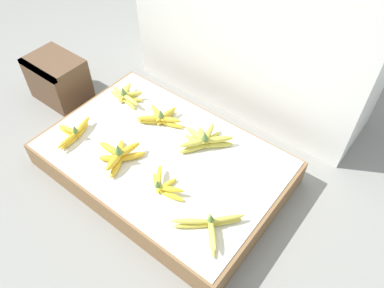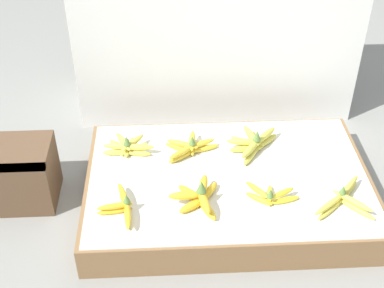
{
  "view_description": "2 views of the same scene",
  "coord_description": "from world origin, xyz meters",
  "px_view_note": "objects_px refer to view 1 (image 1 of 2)",
  "views": [
    {
      "loc": [
        0.8,
        -0.81,
        1.43
      ],
      "look_at": [
        0.07,
        0.13,
        0.14
      ],
      "focal_mm": 35.0,
      "sensor_mm": 36.0,
      "label": 1
    },
    {
      "loc": [
        -0.22,
        -1.56,
        1.5
      ],
      "look_at": [
        -0.14,
        0.05,
        0.26
      ],
      "focal_mm": 50.0,
      "sensor_mm": 36.0,
      "label": 2
    }
  ],
  "objects_px": {
    "banana_bunch_front_left": "(74,133)",
    "banana_bunch_front_midleft": "(119,155)",
    "banana_bunch_front_midright": "(164,185)",
    "banana_bunch_middle_left": "(126,96)",
    "banana_bunch_middle_midright": "(204,140)",
    "banana_bunch_front_right": "(209,226)",
    "wooden_crate": "(58,79)",
    "banana_bunch_middle_midleft": "(161,117)"
  },
  "relations": [
    {
      "from": "wooden_crate",
      "to": "banana_bunch_front_midright",
      "type": "distance_m",
      "value": 1.0
    },
    {
      "from": "wooden_crate",
      "to": "banana_bunch_middle_midright",
      "type": "xyz_separation_m",
      "value": [
        0.95,
        0.1,
        0.04
      ]
    },
    {
      "from": "banana_bunch_front_left",
      "to": "banana_bunch_front_right",
      "type": "relative_size",
      "value": 1.01
    },
    {
      "from": "banana_bunch_front_right",
      "to": "banana_bunch_middle_midright",
      "type": "bearing_deg",
      "value": 129.25
    },
    {
      "from": "wooden_crate",
      "to": "banana_bunch_front_right",
      "type": "relative_size",
      "value": 1.32
    },
    {
      "from": "wooden_crate",
      "to": "banana_bunch_front_left",
      "type": "distance_m",
      "value": 0.5
    },
    {
      "from": "wooden_crate",
      "to": "banana_bunch_middle_midright",
      "type": "distance_m",
      "value": 0.96
    },
    {
      "from": "banana_bunch_front_right",
      "to": "banana_bunch_middle_midleft",
      "type": "xyz_separation_m",
      "value": [
        -0.54,
        0.34,
        0.0
      ]
    },
    {
      "from": "banana_bunch_front_midright",
      "to": "banana_bunch_middle_left",
      "type": "bearing_deg",
      "value": 149.62
    },
    {
      "from": "banana_bunch_middle_left",
      "to": "banana_bunch_middle_midright",
      "type": "bearing_deg",
      "value": -0.52
    },
    {
      "from": "banana_bunch_front_midleft",
      "to": "banana_bunch_middle_left",
      "type": "xyz_separation_m",
      "value": [
        -0.27,
        0.32,
        -0.01
      ]
    },
    {
      "from": "banana_bunch_middle_left",
      "to": "banana_bunch_middle_midright",
      "type": "xyz_separation_m",
      "value": [
        0.51,
        -0.0,
        0.0
      ]
    },
    {
      "from": "wooden_crate",
      "to": "banana_bunch_front_midleft",
      "type": "distance_m",
      "value": 0.74
    },
    {
      "from": "banana_bunch_front_right",
      "to": "banana_bunch_middle_midright",
      "type": "xyz_separation_m",
      "value": [
        -0.28,
        0.35,
        0.0
      ]
    },
    {
      "from": "banana_bunch_front_midright",
      "to": "banana_bunch_middle_left",
      "type": "xyz_separation_m",
      "value": [
        -0.53,
        0.31,
        0.0
      ]
    },
    {
      "from": "banana_bunch_front_midright",
      "to": "banana_bunch_front_right",
      "type": "relative_size",
      "value": 0.88
    },
    {
      "from": "banana_bunch_front_left",
      "to": "banana_bunch_front_midleft",
      "type": "distance_m",
      "value": 0.28
    },
    {
      "from": "banana_bunch_front_midright",
      "to": "banana_bunch_front_right",
      "type": "distance_m",
      "value": 0.26
    },
    {
      "from": "banana_bunch_front_right",
      "to": "banana_bunch_front_left",
      "type": "bearing_deg",
      "value": 179.77
    },
    {
      "from": "banana_bunch_front_left",
      "to": "banana_bunch_front_midright",
      "type": "distance_m",
      "value": 0.54
    },
    {
      "from": "wooden_crate",
      "to": "banana_bunch_middle_midright",
      "type": "bearing_deg",
      "value": 6.06
    },
    {
      "from": "wooden_crate",
      "to": "banana_bunch_middle_midleft",
      "type": "height_order",
      "value": "wooden_crate"
    },
    {
      "from": "banana_bunch_front_left",
      "to": "banana_bunch_front_midright",
      "type": "xyz_separation_m",
      "value": [
        0.54,
        0.03,
        -0.0
      ]
    },
    {
      "from": "banana_bunch_front_right",
      "to": "banana_bunch_middle_left",
      "type": "distance_m",
      "value": 0.87
    },
    {
      "from": "banana_bunch_front_midright",
      "to": "banana_bunch_middle_midleft",
      "type": "relative_size",
      "value": 0.89
    },
    {
      "from": "banana_bunch_middle_midleft",
      "to": "banana_bunch_middle_midright",
      "type": "distance_m",
      "value": 0.26
    },
    {
      "from": "banana_bunch_front_left",
      "to": "banana_bunch_middle_midright",
      "type": "relative_size",
      "value": 1.0
    },
    {
      "from": "banana_bunch_front_left",
      "to": "banana_bunch_front_midright",
      "type": "relative_size",
      "value": 1.15
    },
    {
      "from": "banana_bunch_middle_midleft",
      "to": "banana_bunch_middle_midright",
      "type": "xyz_separation_m",
      "value": [
        0.26,
        0.01,
        0.0
      ]
    },
    {
      "from": "banana_bunch_middle_midleft",
      "to": "banana_bunch_middle_midright",
      "type": "height_order",
      "value": "banana_bunch_middle_midright"
    },
    {
      "from": "banana_bunch_middle_midleft",
      "to": "banana_bunch_front_left",
      "type": "bearing_deg",
      "value": -127.4
    },
    {
      "from": "banana_bunch_front_left",
      "to": "banana_bunch_front_right",
      "type": "distance_m",
      "value": 0.8
    },
    {
      "from": "wooden_crate",
      "to": "banana_bunch_middle_midleft",
      "type": "bearing_deg",
      "value": 7.64
    },
    {
      "from": "banana_bunch_front_left",
      "to": "banana_bunch_front_midright",
      "type": "height_order",
      "value": "banana_bunch_front_left"
    },
    {
      "from": "banana_bunch_front_midleft",
      "to": "banana_bunch_middle_midright",
      "type": "relative_size",
      "value": 0.92
    },
    {
      "from": "banana_bunch_middle_midleft",
      "to": "banana_bunch_front_midright",
      "type": "bearing_deg",
      "value": -46.74
    },
    {
      "from": "banana_bunch_front_midleft",
      "to": "banana_bunch_front_left",
      "type": "bearing_deg",
      "value": -173.7
    },
    {
      "from": "banana_bunch_front_right",
      "to": "banana_bunch_front_midright",
      "type": "bearing_deg",
      "value": 171.88
    },
    {
      "from": "banana_bunch_front_midleft",
      "to": "banana_bunch_middle_midright",
      "type": "distance_m",
      "value": 0.4
    },
    {
      "from": "wooden_crate",
      "to": "banana_bunch_front_left",
      "type": "height_order",
      "value": "wooden_crate"
    },
    {
      "from": "banana_bunch_middle_left",
      "to": "banana_bunch_front_right",
      "type": "bearing_deg",
      "value": -23.77
    },
    {
      "from": "banana_bunch_front_midleft",
      "to": "banana_bunch_middle_midleft",
      "type": "height_order",
      "value": "banana_bunch_front_midleft"
    }
  ]
}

